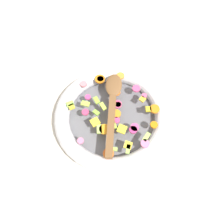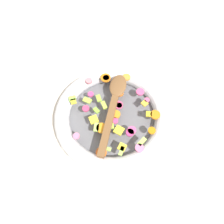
# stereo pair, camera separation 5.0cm
# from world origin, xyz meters

# --- Properties ---
(ground_plane) EXTENTS (4.00, 4.00, 0.00)m
(ground_plane) POSITION_xyz_m (0.00, 0.00, 0.00)
(ground_plane) COLOR beige
(skillet) EXTENTS (0.39, 0.39, 0.05)m
(skillet) POSITION_xyz_m (0.00, 0.00, 0.02)
(skillet) COLOR slate
(skillet) RESTS_ON ground_plane
(chopped_vegetables) EXTENTS (0.31, 0.32, 0.01)m
(chopped_vegetables) POSITION_xyz_m (0.01, -0.00, 0.05)
(chopped_vegetables) COLOR orange
(chopped_vegetables) RESTS_ON skillet
(wooden_spoon) EXTENTS (0.08, 0.30, 0.01)m
(wooden_spoon) POSITION_xyz_m (-0.00, 0.03, 0.06)
(wooden_spoon) COLOR brown
(wooden_spoon) RESTS_ON chopped_vegetables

